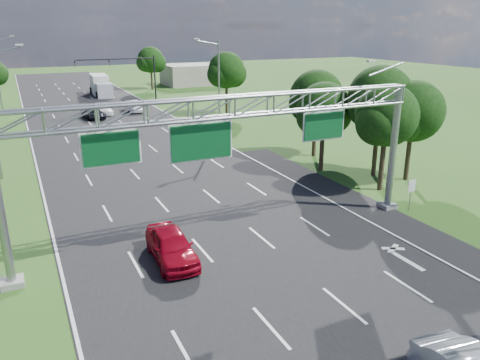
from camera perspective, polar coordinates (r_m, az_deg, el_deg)
ground at (r=42.46m, az=-11.45°, el=2.29°), size 220.00×220.00×0.00m
road at (r=42.46m, az=-11.45°, el=2.29°), size 18.00×180.00×0.02m
road_flare at (r=33.03m, az=13.49°, el=-2.50°), size 3.00×30.00×0.02m
sign_gantry at (r=24.37m, az=-0.77°, el=7.54°), size 23.50×1.00×9.56m
regulatory_sign at (r=31.90m, az=20.16°, el=-1.01°), size 0.60×0.08×2.10m
traffic_signal at (r=76.93m, az=-13.00°, el=13.16°), size 12.21×0.24×7.00m
streetlight_r_mid at (r=54.31m, az=-2.78°, el=12.07°), size 2.97×0.22×10.16m
tree_cluster_right at (r=38.41m, az=14.63°, el=8.53°), size 9.91×14.60×8.68m
tree_verge_rd at (r=63.53m, az=-1.62°, el=13.04°), size 5.76×4.80×8.28m
tree_verge_re at (r=91.14m, az=-10.79°, el=14.05°), size 5.76×4.80×7.84m
building_right at (r=98.18m, az=-5.59°, el=12.69°), size 12.00×9.00×4.00m
red_coupe at (r=24.20m, az=-8.36°, el=-7.94°), size 2.12×4.88×1.64m
car_queue_a at (r=66.69m, az=-16.23°, el=8.26°), size 1.84×4.52×1.31m
car_queue_b at (r=63.93m, az=-17.43°, el=7.76°), size 2.77×5.07×1.35m
car_queue_d at (r=67.69m, az=-12.86°, el=8.76°), size 1.81×4.68×1.52m
box_truck at (r=85.52m, az=-16.63°, el=10.96°), size 2.96×9.12×3.41m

